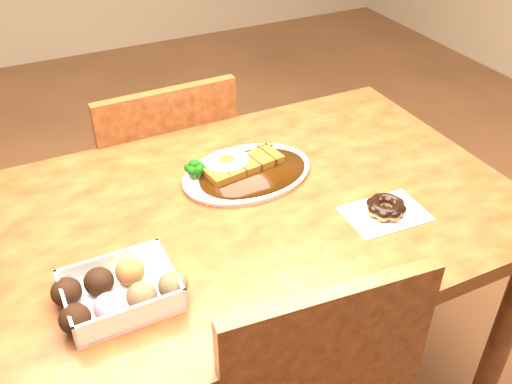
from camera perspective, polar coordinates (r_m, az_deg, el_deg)
name	(u,v)px	position (r m, az deg, el deg)	size (l,w,h in m)	color
table	(253,237)	(1.35, -0.26, -4.57)	(1.20, 0.80, 0.75)	#491F0E
chair_far	(163,187)	(1.84, -9.29, 0.45)	(0.43, 0.43, 0.87)	#491F0E
katsu_curry_plate	(245,170)	(1.38, -1.16, 2.18)	(0.34, 0.25, 0.06)	white
donut_box	(118,291)	(1.08, -13.65, -9.63)	(0.23, 0.16, 0.06)	white
pon_de_ring	(386,208)	(1.29, 12.86, -1.53)	(0.18, 0.13, 0.03)	silver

